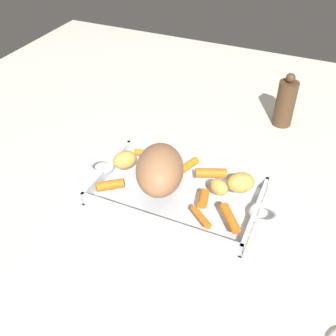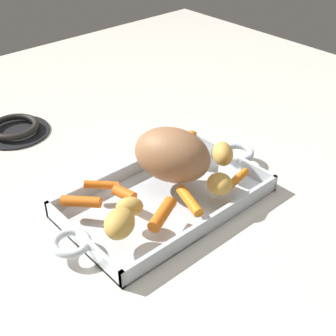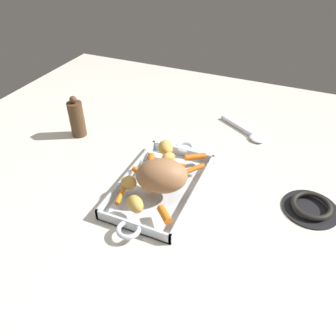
# 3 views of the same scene
# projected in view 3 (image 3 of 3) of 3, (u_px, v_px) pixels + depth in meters

# --- Properties ---
(ground_plane) EXTENTS (1.78, 1.78, 0.00)m
(ground_plane) POSITION_uv_depth(u_px,v_px,m) (161.00, 189.00, 0.98)
(ground_plane) COLOR silver
(roasting_dish) EXTENTS (0.46, 0.22, 0.03)m
(roasting_dish) POSITION_uv_depth(u_px,v_px,m) (161.00, 186.00, 0.97)
(roasting_dish) COLOR silver
(roasting_dish) RESTS_ON ground_plane
(pork_roast) EXTENTS (0.15, 0.17, 0.10)m
(pork_roast) POSITION_uv_depth(u_px,v_px,m) (162.00, 176.00, 0.90)
(pork_roast) COLOR #9B6945
(pork_roast) RESTS_ON roasting_dish
(baby_carrot_center_left) EXTENTS (0.07, 0.05, 0.02)m
(baby_carrot_center_left) POSITION_uv_depth(u_px,v_px,m) (151.00, 162.00, 1.01)
(baby_carrot_center_left) COLOR orange
(baby_carrot_center_left) RESTS_ON roasting_dish
(baby_carrot_short) EXTENTS (0.03, 0.05, 0.02)m
(baby_carrot_short) POSITION_uv_depth(u_px,v_px,m) (178.00, 166.00, 1.00)
(baby_carrot_short) COLOR orange
(baby_carrot_short) RESTS_ON roasting_dish
(baby_carrot_long) EXTENTS (0.06, 0.05, 0.02)m
(baby_carrot_long) POSITION_uv_depth(u_px,v_px,m) (195.00, 169.00, 0.99)
(baby_carrot_long) COLOR orange
(baby_carrot_long) RESTS_ON roasting_dish
(baby_carrot_northeast) EXTENTS (0.06, 0.06, 0.03)m
(baby_carrot_northeast) POSITION_uv_depth(u_px,v_px,m) (164.00, 214.00, 0.84)
(baby_carrot_northeast) COLOR orange
(baby_carrot_northeast) RESTS_ON roasting_dish
(baby_carrot_center_right) EXTENTS (0.06, 0.03, 0.02)m
(baby_carrot_center_right) POSITION_uv_depth(u_px,v_px,m) (120.00, 196.00, 0.90)
(baby_carrot_center_right) COLOR orange
(baby_carrot_center_right) RESTS_ON roasting_dish
(baby_carrot_northwest) EXTENTS (0.04, 0.07, 0.02)m
(baby_carrot_northwest) POSITION_uv_depth(u_px,v_px,m) (142.00, 173.00, 0.97)
(baby_carrot_northwest) COLOR orange
(baby_carrot_northwest) RESTS_ON roasting_dish
(baby_carrot_southwest) EXTENTS (0.06, 0.07, 0.02)m
(baby_carrot_southwest) POSITION_uv_depth(u_px,v_px,m) (195.00, 157.00, 1.03)
(baby_carrot_southwest) COLOR orange
(baby_carrot_southwest) RESTS_ON roasting_dish
(potato_near_roast) EXTENTS (0.07, 0.07, 0.04)m
(potato_near_roast) POSITION_uv_depth(u_px,v_px,m) (135.00, 204.00, 0.85)
(potato_near_roast) COLOR gold
(potato_near_roast) RESTS_ON roasting_dish
(potato_golden_small) EXTENTS (0.06, 0.05, 0.03)m
(potato_golden_small) POSITION_uv_depth(u_px,v_px,m) (168.00, 158.00, 1.02)
(potato_golden_small) COLOR gold
(potato_golden_small) RESTS_ON roasting_dish
(potato_whole) EXTENTS (0.06, 0.07, 0.04)m
(potato_whole) POSITION_uv_depth(u_px,v_px,m) (129.00, 183.00, 0.92)
(potato_whole) COLOR gold
(potato_whole) RESTS_ON roasting_dish
(potato_halved) EXTENTS (0.08, 0.07, 0.04)m
(potato_halved) POSITION_uv_depth(u_px,v_px,m) (166.00, 148.00, 1.05)
(potato_halved) COLOR gold
(potato_halved) RESTS_ON roasting_dish
(stove_burner_rear) EXTENTS (0.15, 0.15, 0.02)m
(stove_burner_rear) POSITION_uv_depth(u_px,v_px,m) (311.00, 207.00, 0.91)
(stove_burner_rear) COLOR black
(stove_burner_rear) RESTS_ON ground_plane
(serving_spoon) EXTENTS (0.15, 0.20, 0.02)m
(serving_spoon) POSITION_uv_depth(u_px,v_px,m) (247.00, 132.00, 1.21)
(serving_spoon) COLOR white
(serving_spoon) RESTS_ON ground_plane
(pepper_mill) EXTENTS (0.05, 0.05, 0.16)m
(pepper_mill) POSITION_uv_depth(u_px,v_px,m) (77.00, 118.00, 1.17)
(pepper_mill) COLOR #4C331E
(pepper_mill) RESTS_ON ground_plane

